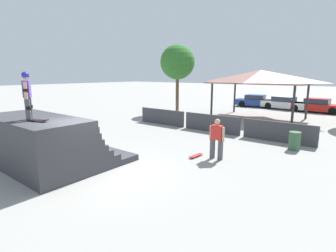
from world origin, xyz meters
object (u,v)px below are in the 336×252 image
Objects in this scene: parked_car_white at (284,103)px; trash_bin at (294,141)px; bystander_walking at (217,137)px; skateboard_on_ground at (196,156)px; skateboard_on_deck at (38,120)px; parked_car_blue at (256,101)px; skater_on_deck at (27,93)px; parked_car_red at (318,106)px; tree_far_back at (177,62)px.

trash_bin is at bearing -64.97° from parked_car_white.
trash_bin is 15.14m from parked_car_white.
skateboard_on_ground is (-0.81, -0.29, -0.88)m from bystander_walking.
skateboard_on_deck is 0.19× the size of parked_car_blue.
skater_on_deck is 23.53m from parked_car_white.
parked_car_blue is at bearing -164.05° from skateboard_on_ground.
trash_bin is 0.20× the size of parked_car_red.
bystander_walking is 2.08× the size of skateboard_on_ground.
skateboard_on_ground is at bearing -128.55° from trash_bin.
parked_car_blue is 1.00× the size of parked_car_red.
skater_on_deck reaches higher than parked_car_white.
tree_far_back is 1.38× the size of parked_car_red.
skater_on_deck reaches higher than trash_bin.
tree_far_back is 10.37m from parked_car_blue.
skater_on_deck is 0.37× the size of parked_car_white.
bystander_walking reaches higher than trash_bin.
parked_car_blue is (-0.78, 23.59, -2.24)m from skater_on_deck.
skateboard_on_deck reaches higher than parked_car_white.
bystander_walking is 0.39× the size of parked_car_blue.
skater_on_deck is at bearing 51.99° from bystander_walking.
parked_car_blue is at bearing -73.51° from bystander_walking.
parked_car_red is (5.13, 23.01, -2.24)m from skater_on_deck.
skateboard_on_deck is 1.00× the size of skateboard_on_ground.
parked_car_white reaches higher than skateboard_on_ground.
trash_bin is at bearing -81.07° from parked_car_red.
skater_on_deck is at bearing -94.74° from parked_car_blue.
parked_car_red is (0.81, 17.65, -0.34)m from bystander_walking.
parked_car_white is at bearing 51.41° from tree_far_back.
skateboard_on_deck is (0.51, 0.04, -0.88)m from skater_on_deck.
parked_car_red is (-1.36, 14.20, 0.18)m from trash_bin.
parked_car_red is (5.91, -0.58, -0.00)m from parked_car_blue.
parked_car_blue is at bearing 66.32° from tree_far_back.
bystander_walking is at bearing -89.18° from parked_car_red.
bystander_walking reaches higher than parked_car_blue.
skateboard_on_ground is (3.00, 5.03, -1.90)m from skateboard_on_deck.
skateboard_on_ground is 0.18× the size of parked_car_white.
skateboard_on_deck is at bearing -27.90° from skateboard_on_ground.
bystander_walking is 13.46m from tree_far_back.
skater_on_deck is at bearing -99.12° from parked_car_red.
skateboard_on_deck is at bearing -93.48° from parked_car_blue.
parked_car_blue is at bearing -176.77° from parked_car_white.
tree_far_back is 1.34× the size of parked_car_white.
parked_car_white is at bearing 106.57° from trash_bin.
skateboard_on_ground is at bearing -77.35° from parked_car_white.
skater_on_deck is 2.01× the size of skateboard_on_ground.
trash_bin is at bearing 85.69° from skater_on_deck.
skater_on_deck is at bearing -72.52° from tree_far_back.
bystander_walking reaches higher than parked_car_red.
parked_car_blue is (-7.28, 14.78, 0.18)m from trash_bin.
tree_far_back reaches higher than trash_bin.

